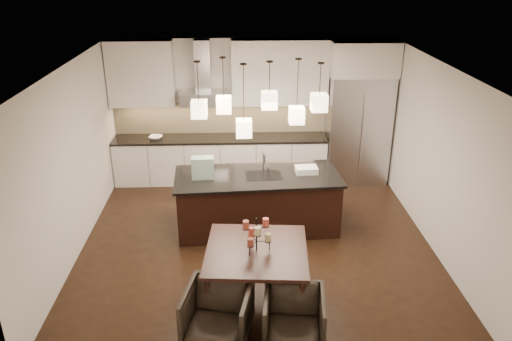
{
  "coord_description": "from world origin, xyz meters",
  "views": [
    {
      "loc": [
        -0.28,
        -6.95,
        4.22
      ],
      "look_at": [
        0.0,
        0.2,
        1.15
      ],
      "focal_mm": 35.0,
      "sensor_mm": 36.0,
      "label": 1
    }
  ],
  "objects_px": {
    "refrigerator": "(357,129)",
    "armchair_left": "(218,315)",
    "armchair_right": "(294,318)",
    "dining_table": "(256,275)",
    "island_body": "(258,203)"
  },
  "relations": [
    {
      "from": "refrigerator",
      "to": "island_body",
      "type": "bearing_deg",
      "value": -136.96
    },
    {
      "from": "island_body",
      "to": "dining_table",
      "type": "bearing_deg",
      "value": -96.36
    },
    {
      "from": "refrigerator",
      "to": "dining_table",
      "type": "bearing_deg",
      "value": -119.18
    },
    {
      "from": "armchair_right",
      "to": "armchair_left",
      "type": "bearing_deg",
      "value": -177.75
    },
    {
      "from": "island_body",
      "to": "armchair_left",
      "type": "bearing_deg",
      "value": -105.76
    },
    {
      "from": "island_body",
      "to": "dining_table",
      "type": "relative_size",
      "value": 2.01
    },
    {
      "from": "refrigerator",
      "to": "armchair_left",
      "type": "height_order",
      "value": "refrigerator"
    },
    {
      "from": "island_body",
      "to": "armchair_right",
      "type": "relative_size",
      "value": 3.58
    },
    {
      "from": "island_body",
      "to": "armchair_left",
      "type": "xyz_separation_m",
      "value": [
        -0.58,
        -2.68,
        -0.1
      ]
    },
    {
      "from": "armchair_left",
      "to": "armchair_right",
      "type": "height_order",
      "value": "armchair_left"
    },
    {
      "from": "armchair_right",
      "to": "island_body",
      "type": "bearing_deg",
      "value": 103.02
    },
    {
      "from": "dining_table",
      "to": "armchair_right",
      "type": "height_order",
      "value": "dining_table"
    },
    {
      "from": "island_body",
      "to": "dining_table",
      "type": "height_order",
      "value": "island_body"
    },
    {
      "from": "dining_table",
      "to": "island_body",
      "type": "bearing_deg",
      "value": 91.5
    },
    {
      "from": "refrigerator",
      "to": "armchair_left",
      "type": "bearing_deg",
      "value": -119.86
    }
  ]
}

